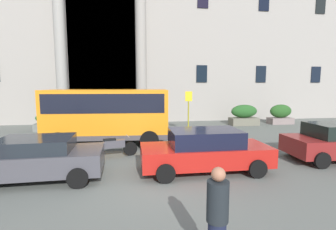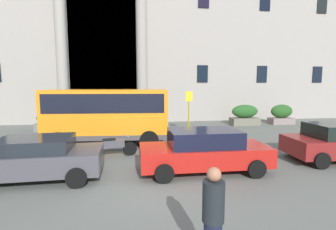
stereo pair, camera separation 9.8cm
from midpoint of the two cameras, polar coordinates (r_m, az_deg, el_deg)
name	(u,v)px [view 1 (the left image)]	position (r m, az deg, el deg)	size (l,w,h in m)	color
ground_plane	(155,184)	(8.33, -3.31, -15.28)	(80.00, 64.00, 0.12)	#5A5F5A
office_building_facade	(135,22)	(25.87, -7.57, 20.18)	(39.94, 9.68, 18.14)	#9A958D
orange_minibus	(108,112)	(13.30, -13.61, 0.65)	(6.19, 3.13, 2.83)	orange
bus_stop_sign	(188,108)	(15.72, 4.48, 1.62)	(0.44, 0.08, 2.67)	#9E991F
hedge_planter_far_east	(281,114)	(21.78, 23.97, 0.11)	(1.84, 0.94, 1.54)	gray
hedge_planter_far_west	(51,122)	(18.72, -25.14, -1.44)	(1.99, 0.93, 1.22)	slate
hedge_planter_entrance_right	(104,117)	(18.17, -14.46, -0.55)	(1.62, 0.86, 1.67)	slate
hedge_planter_west	(244,115)	(20.14, 16.67, -0.06)	(2.14, 1.00, 1.56)	#696757
parked_sedan_far	(205,150)	(9.14, 8.03, -7.89)	(4.54, 2.05, 1.50)	#B21B15
parked_sedan_second	(336,142)	(12.40, 33.60, -5.03)	(4.00, 2.21, 1.51)	maroon
parked_hatchback_near	(37,158)	(9.30, -27.82, -8.61)	(4.17, 2.13, 1.38)	#46454C
motorcycle_far_end	(113,147)	(11.03, -12.57, -7.04)	(1.98, 0.71, 0.89)	black
pedestrian_woman_with_bag	(217,219)	(4.50, 10.41, -22.17)	(0.36, 0.36, 1.78)	#191E37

